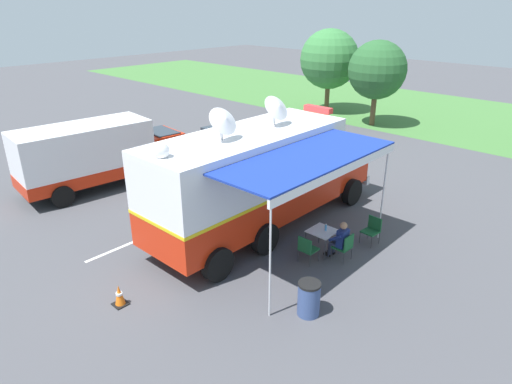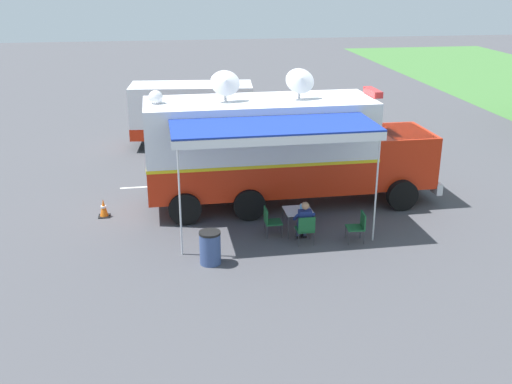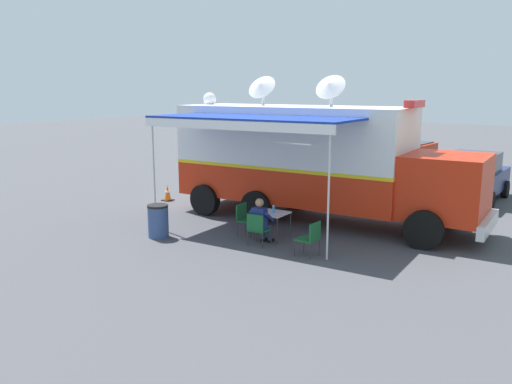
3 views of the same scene
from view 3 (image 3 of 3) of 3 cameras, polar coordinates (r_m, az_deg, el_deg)
ground_plane at (r=16.69m, az=3.94°, el=-2.71°), size 100.00×100.00×0.00m
lot_stripe at (r=19.74m, az=1.40°, el=-0.49°), size 0.20×4.80×0.01m
command_truck at (r=15.97m, az=6.36°, el=3.73°), size 4.98×9.53×4.53m
folding_table at (r=14.07m, az=1.78°, el=-2.50°), size 0.81×0.81×0.73m
water_bottle at (r=13.95m, az=1.93°, el=-1.94°), size 0.07×0.07×0.22m
folding_chair_at_table at (r=13.43m, az=0.16°, el=-3.87°), size 0.49×0.49×0.87m
folding_chair_beside_table at (r=14.51m, az=-1.23°, el=-2.73°), size 0.49×0.49×0.87m
folding_chair_spare_by_truck at (r=12.68m, az=6.01°, el=-4.85°), size 0.51×0.51×0.87m
seated_responder at (r=13.56m, az=0.58°, el=-3.13°), size 0.67×0.56×1.25m
trash_bin at (r=14.52m, az=-10.68°, el=-3.15°), size 0.57×0.57×0.91m
traffic_cone at (r=19.25m, az=-9.68°, el=-0.11°), size 0.36×0.36×0.58m
support_truck at (r=23.62m, az=10.09°, el=4.67°), size 2.82×6.96×2.70m
car_behind_truck at (r=20.43m, az=22.66°, el=1.54°), size 4.28×2.16×1.76m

